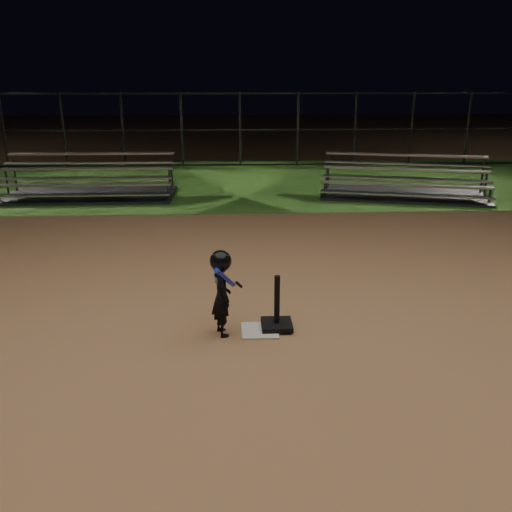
{
  "coord_description": "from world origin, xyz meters",
  "views": [
    {
      "loc": [
        -0.32,
        -6.01,
        2.99
      ],
      "look_at": [
        0.0,
        1.0,
        0.65
      ],
      "focal_mm": 37.86,
      "sensor_mm": 36.0,
      "label": 1
    }
  ],
  "objects": [
    {
      "name": "bleacher_left",
      "position": [
        -4.02,
        8.02,
        0.22
      ],
      "size": [
        4.35,
        2.13,
        1.06
      ],
      "rotation": [
        0.0,
        0.0,
        0.0
      ],
      "color": "silver",
      "rests_on": "ground"
    },
    {
      "name": "backstop_fence",
      "position": [
        0.0,
        13.0,
        1.25
      ],
      "size": [
        20.08,
        0.08,
        2.5
      ],
      "color": "#38383D",
      "rests_on": "ground"
    },
    {
      "name": "batting_tee",
      "position": [
        0.22,
        0.07,
        0.14
      ],
      "size": [
        0.38,
        0.38,
        0.68
      ],
      "color": "black",
      "rests_on": "home_plate"
    },
    {
      "name": "child_batter",
      "position": [
        -0.46,
        -0.04,
        0.57
      ],
      "size": [
        0.43,
        0.62,
        1.07
      ],
      "rotation": [
        0.0,
        0.0,
        1.91
      ],
      "color": "black",
      "rests_on": "ground"
    },
    {
      "name": "home_plate",
      "position": [
        0.0,
        0.0,
        0.01
      ],
      "size": [
        0.45,
        0.45,
        0.02
      ],
      "primitive_type": "cube",
      "color": "beige",
      "rests_on": "ground"
    },
    {
      "name": "bleacher_right",
      "position": [
        4.16,
        7.7,
        0.21
      ],
      "size": [
        4.56,
        3.02,
        1.02
      ],
      "rotation": [
        0.0,
        0.0,
        -0.25
      ],
      "color": "silver",
      "rests_on": "ground"
    },
    {
      "name": "grass_strip",
      "position": [
        0.0,
        10.0,
        0.01
      ],
      "size": [
        60.0,
        8.0,
        0.01
      ],
      "primitive_type": "cube",
      "color": "#31601F",
      "rests_on": "ground"
    },
    {
      "name": "ground",
      "position": [
        0.0,
        0.0,
        0.0
      ],
      "size": [
        80.0,
        80.0,
        0.0
      ],
      "primitive_type": "plane",
      "color": "#A16F49",
      "rests_on": "ground"
    }
  ]
}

